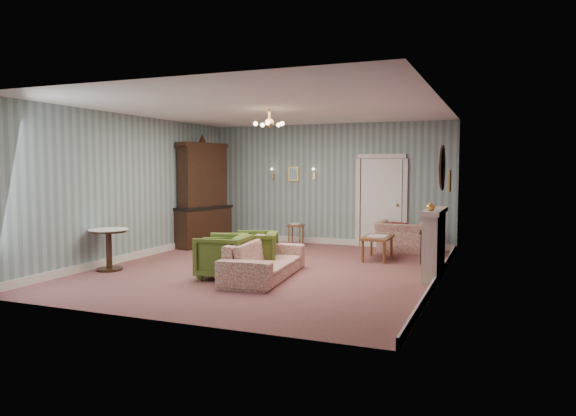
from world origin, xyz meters
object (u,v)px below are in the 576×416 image
at_px(olive_chair_a, 224,254).
at_px(dresser, 202,192).
at_px(sofa_chintz, 264,253).
at_px(olive_chair_c, 255,249).
at_px(olive_chair_b, 226,250).
at_px(pedestal_table, 109,250).
at_px(side_table_black, 431,248).
at_px(fireplace, 434,243).
at_px(wingback_chair, 402,232).
at_px(coffee_table, 377,248).

relative_size(olive_chair_a, dresser, 0.31).
bearing_deg(sofa_chintz, olive_chair_c, 32.82).
bearing_deg(olive_chair_b, pedestal_table, -86.59).
bearing_deg(side_table_black, fireplace, -80.63).
xyz_separation_m(wingback_chair, pedestal_table, (-4.53, -4.06, -0.08)).
height_order(olive_chair_b, dresser, dresser).
distance_m(olive_chair_a, fireplace, 3.55).
height_order(olive_chair_a, sofa_chintz, sofa_chintz).
height_order(wingback_chair, dresser, dresser).
relative_size(olive_chair_b, fireplace, 0.52).
distance_m(olive_chair_c, dresser, 3.44).
relative_size(olive_chair_c, wingback_chair, 0.75).
relative_size(olive_chair_b, coffee_table, 0.78).
relative_size(sofa_chintz, pedestal_table, 2.88).
xyz_separation_m(olive_chair_a, sofa_chintz, (0.62, 0.30, 0.02)).
xyz_separation_m(olive_chair_a, fireplace, (3.26, 1.41, 0.18)).
distance_m(olive_chair_a, wingback_chair, 4.50).
relative_size(wingback_chair, pedestal_table, 1.37).
distance_m(olive_chair_a, olive_chair_b, 0.68).
bearing_deg(wingback_chair, sofa_chintz, 64.92).
bearing_deg(side_table_black, sofa_chintz, -135.55).
distance_m(olive_chair_c, sofa_chintz, 0.68).
bearing_deg(pedestal_table, coffee_table, 34.55).
bearing_deg(olive_chair_b, wingback_chair, 123.20).
bearing_deg(olive_chair_a, dresser, -150.60).
bearing_deg(fireplace, olive_chair_b, -167.43).
bearing_deg(dresser, wingback_chair, 23.50).
xyz_separation_m(sofa_chintz, side_table_black, (2.43, 2.38, -0.11)).
relative_size(olive_chair_c, side_table_black, 1.24).
distance_m(dresser, side_table_black, 5.40).
bearing_deg(fireplace, olive_chair_a, -156.62).
xyz_separation_m(olive_chair_c, side_table_black, (2.85, 1.85, -0.08)).
bearing_deg(side_table_black, wingback_chair, 122.46).
distance_m(olive_chair_b, olive_chair_c, 0.53).
distance_m(wingback_chair, dresser, 4.68).
bearing_deg(olive_chair_c, dresser, -151.03).
bearing_deg(olive_chair_c, olive_chair_b, -85.05).
height_order(olive_chair_a, dresser, dresser).
xyz_separation_m(olive_chair_b, pedestal_table, (-1.96, -0.79, 0.01)).
xyz_separation_m(fireplace, coffee_table, (-1.26, 1.34, -0.34)).
bearing_deg(sofa_chintz, pedestal_table, 93.54).
bearing_deg(sofa_chintz, side_table_black, -51.37).
bearing_deg(pedestal_table, sofa_chintz, 9.36).
bearing_deg(olive_chair_a, fireplace, 106.54).
distance_m(olive_chair_c, coffee_table, 2.64).
height_order(sofa_chintz, fireplace, fireplace).
height_order(wingback_chair, fireplace, fireplace).
relative_size(dresser, fireplace, 1.84).
bearing_deg(olive_chair_a, coffee_table, 137.15).
bearing_deg(sofa_chintz, dresser, 40.14).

